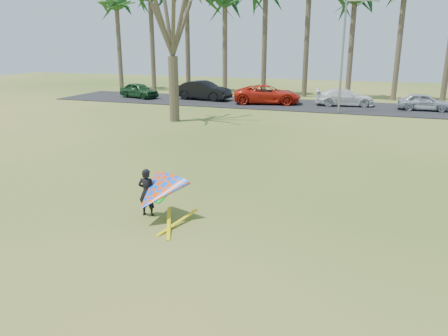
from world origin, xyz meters
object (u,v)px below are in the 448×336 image
(car_1, at_px, (203,90))
(kite_flyer, at_px, (156,193))
(bare_tree_left, at_px, (171,11))
(car_3, at_px, (345,97))
(car_0, at_px, (139,90))
(car_4, at_px, (424,102))
(car_2, at_px, (267,94))
(streetlight, at_px, (345,51))

(car_1, distance_m, kite_flyer, 27.13)
(bare_tree_left, bearing_deg, car_3, 46.59)
(kite_flyer, bearing_deg, car_0, 120.76)
(bare_tree_left, xyz_separation_m, car_4, (15.98, 10.10, -6.21))
(car_4, bearing_deg, kite_flyer, 159.57)
(car_1, distance_m, car_3, 12.21)
(bare_tree_left, xyz_separation_m, car_0, (-8.21, 9.68, -6.18))
(bare_tree_left, distance_m, car_0, 14.12)
(car_4, bearing_deg, car_1, 88.88)
(bare_tree_left, relative_size, kite_flyer, 4.06)
(car_1, bearing_deg, car_3, -80.75)
(car_0, xyz_separation_m, kite_flyer, (14.89, -25.02, 0.10))
(bare_tree_left, distance_m, car_2, 12.16)
(bare_tree_left, distance_m, car_3, 15.99)
(car_0, height_order, kite_flyer, kite_flyer)
(streetlight, distance_m, car_4, 7.59)
(bare_tree_left, height_order, streetlight, bare_tree_left)
(kite_flyer, bearing_deg, car_3, 82.44)
(streetlight, height_order, car_2, streetlight)
(car_4, xyz_separation_m, kite_flyer, (-9.31, -25.43, 0.14))
(car_0, height_order, car_3, car_0)
(streetlight, relative_size, car_3, 1.73)
(car_2, height_order, car_4, car_2)
(car_0, bearing_deg, streetlight, -80.93)
(streetlight, bearing_deg, kite_flyer, -98.87)
(car_2, bearing_deg, kite_flyer, 173.39)
(bare_tree_left, bearing_deg, car_1, 101.29)
(car_2, distance_m, car_4, 12.08)
(car_2, relative_size, kite_flyer, 2.33)
(car_4, bearing_deg, streetlight, 117.70)
(car_0, relative_size, car_3, 0.86)
(bare_tree_left, height_order, car_1, bare_tree_left)
(car_1, xyz_separation_m, car_2, (5.97, -0.57, -0.05))
(car_1, xyz_separation_m, car_4, (18.05, -0.25, -0.18))
(streetlight, distance_m, kite_flyer, 22.89)
(car_0, distance_m, car_1, 6.19)
(car_1, relative_size, car_3, 1.08)
(car_2, distance_m, car_3, 6.30)
(car_1, bearing_deg, car_2, -87.87)
(bare_tree_left, distance_m, streetlight, 12.58)
(car_2, bearing_deg, car_0, 77.58)
(streetlight, relative_size, car_0, 2.01)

